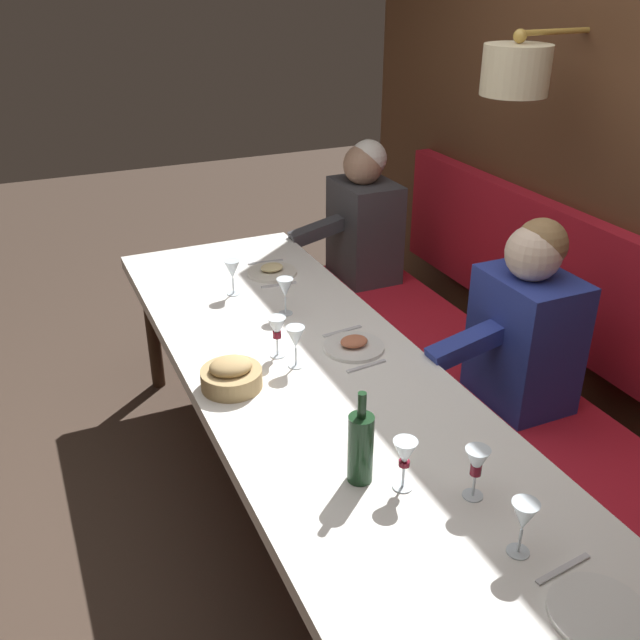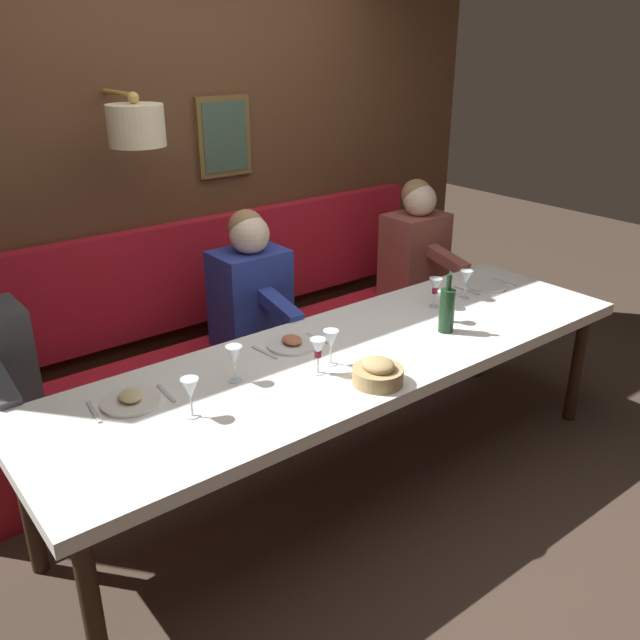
{
  "view_description": "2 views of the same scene",
  "coord_description": "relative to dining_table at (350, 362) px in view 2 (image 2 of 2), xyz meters",
  "views": [
    {
      "loc": [
        -0.9,
        -1.99,
        2.11
      ],
      "look_at": [
        0.05,
        0.14,
        0.92
      ],
      "focal_mm": 39.96,
      "sensor_mm": 36.0,
      "label": 1
    },
    {
      "loc": [
        -2.15,
        1.88,
        2.12
      ],
      "look_at": [
        0.05,
        0.14,
        0.92
      ],
      "focal_mm": 37.79,
      "sensor_mm": 36.0,
      "label": 2
    }
  ],
  "objects": [
    {
      "name": "place_setting_0",
      "position": [
        0.18,
        1.01,
        0.07
      ],
      "size": [
        0.24,
        0.32,
        0.05
      ],
      "color": "silver",
      "rests_on": "dining_table"
    },
    {
      "name": "back_wall_panel",
      "position": [
        1.46,
        0.0,
        0.68
      ],
      "size": [
        0.59,
        4.46,
        2.9
      ],
      "color": "#51331E",
      "rests_on": "ground_plane"
    },
    {
      "name": "wine_glass_2",
      "position": [
        0.08,
        0.58,
        0.17
      ],
      "size": [
        0.07,
        0.07,
        0.16
      ],
      "color": "silver",
      "rests_on": "dining_table"
    },
    {
      "name": "ground_plane",
      "position": [
        0.0,
        0.0,
        -0.68
      ],
      "size": [
        12.0,
        12.0,
        0.0
      ],
      "primitive_type": "plane",
      "color": "#423328"
    },
    {
      "name": "wine_glass_6",
      "position": [
        -0.08,
        0.26,
        0.17
      ],
      "size": [
        0.07,
        0.07,
        0.16
      ],
      "color": "silver",
      "rests_on": "dining_table"
    },
    {
      "name": "wine_glass_1",
      "position": [
        -0.04,
        0.16,
        0.17
      ],
      "size": [
        0.07,
        0.07,
        0.16
      ],
      "color": "silver",
      "rests_on": "dining_table"
    },
    {
      "name": "diner_near",
      "position": [
        0.88,
        -0.02,
        0.13
      ],
      "size": [
        0.6,
        0.4,
        0.79
      ],
      "color": "#283893",
      "rests_on": "banquette_bench"
    },
    {
      "name": "wine_glass_4",
      "position": [
        0.14,
        -0.72,
        0.17
      ],
      "size": [
        0.07,
        0.07,
        0.16
      ],
      "color": "silver",
      "rests_on": "dining_table"
    },
    {
      "name": "wine_bottle",
      "position": [
        -0.12,
        -0.52,
        0.17
      ],
      "size": [
        0.08,
        0.08,
        0.3
      ],
      "color": "#19381E",
      "rests_on": "dining_table"
    },
    {
      "name": "diner_nearest",
      "position": [
        0.88,
        -1.34,
        0.13
      ],
      "size": [
        0.6,
        0.4,
        0.79
      ],
      "color": "#934C42",
      "rests_on": "banquette_bench"
    },
    {
      "name": "place_setting_2",
      "position": [
        0.17,
        -1.19,
        0.06
      ],
      "size": [
        0.24,
        0.32,
        0.01
      ],
      "color": "silver",
      "rests_on": "dining_table"
    },
    {
      "name": "banquette_bench",
      "position": [
        0.89,
        0.0,
        -0.46
      ],
      "size": [
        0.52,
        3.26,
        0.45
      ],
      "primitive_type": "cube",
      "color": "red",
      "rests_on": "ground_plane"
    },
    {
      "name": "bread_bowl",
      "position": [
        -0.31,
        0.11,
        0.11
      ],
      "size": [
        0.22,
        0.22,
        0.12
      ],
      "color": "tan",
      "rests_on": "dining_table"
    },
    {
      "name": "place_setting_1",
      "position": [
        0.21,
        0.18,
        0.07
      ],
      "size": [
        0.24,
        0.32,
        0.05
      ],
      "color": "silver",
      "rests_on": "dining_table"
    },
    {
      "name": "dining_table",
      "position": [
        0.0,
        0.0,
        0.0
      ],
      "size": [
        0.9,
        3.06,
        0.74
      ],
      "color": "white",
      "rests_on": "ground_plane"
    },
    {
      "name": "wine_glass_0",
      "position": [
        0.12,
        -0.95,
        0.17
      ],
      "size": [
        0.07,
        0.07,
        0.16
      ],
      "color": "silver",
      "rests_on": "dining_table"
    },
    {
      "name": "wine_glass_3",
      "position": [
        -0.06,
        0.87,
        0.17
      ],
      "size": [
        0.07,
        0.07,
        0.16
      ],
      "color": "silver",
      "rests_on": "dining_table"
    },
    {
      "name": "wine_glass_5",
      "position": [
        -0.02,
        -0.61,
        0.17
      ],
      "size": [
        0.07,
        0.07,
        0.16
      ],
      "color": "silver",
      "rests_on": "dining_table"
    }
  ]
}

